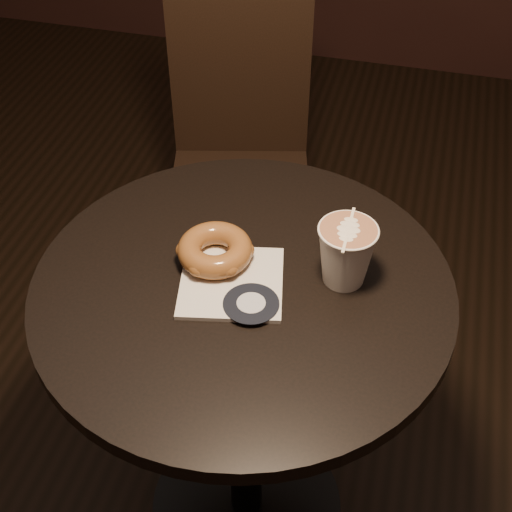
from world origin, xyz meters
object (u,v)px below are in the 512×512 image
latte_cup (346,255)px  cafe_table (244,359)px  pastry_bag (232,282)px  doughnut (215,250)px  chair (240,138)px

latte_cup → cafe_table: bearing=-162.4°
pastry_bag → doughnut: 0.06m
cafe_table → latte_cup: latte_cup is taller
pastry_bag → latte_cup: latte_cup is taller
chair → doughnut: chair is taller
chair → latte_cup: 0.84m
pastry_bag → latte_cup: (0.17, 0.06, 0.05)m
chair → latte_cup: chair is taller
chair → pastry_bag: (0.20, -0.76, 0.24)m
cafe_table → doughnut: doughnut is taller
chair → latte_cup: (0.37, -0.70, 0.29)m
chair → latte_cup: bearing=-75.7°
cafe_table → doughnut: 0.24m
latte_cup → doughnut: bearing=-175.8°
cafe_table → latte_cup: bearing=17.6°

